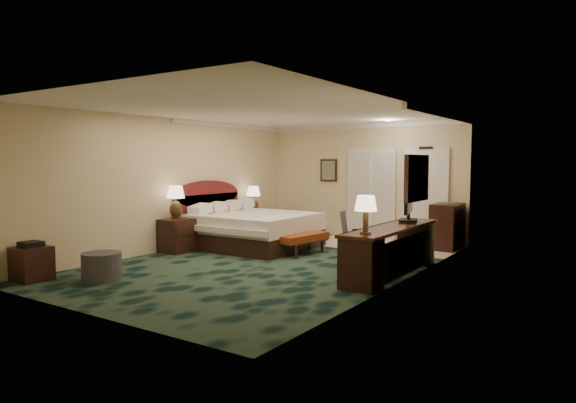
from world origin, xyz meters
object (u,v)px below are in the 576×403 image
Objects in this scene: bed at (255,230)px; lamp_far at (253,199)px; bed_bench at (303,244)px; ottoman at (102,266)px; desk_chair at (357,240)px; minibar at (447,226)px; side_table at (32,264)px; nightstand_far at (253,224)px; desk at (391,251)px; lamp_near at (176,202)px; nightstand_near at (177,235)px; tv at (409,200)px.

bed is 1.65m from lamp_far.
ottoman is at bearing -103.20° from bed_bench.
desk_chair reaches higher than bed_bench.
bed is at bearing -149.72° from minibar.
bed is at bearing 77.45° from side_table.
lamp_far is 0.54× the size of bed_bench.
nightstand_far is 0.50× the size of bed_bench.
minibar is (4.44, 0.81, -0.43)m from lamp_far.
nightstand_far is at bearing 90.16° from side_table.
desk reaches higher than ottoman.
desk_chair is at bearing 167.84° from desk.
bed is 1.57m from nightstand_far.
lamp_far is 0.64× the size of desk_chair.
desk reaches higher than bed_bench.
side_table is at bearing -157.75° from desk_chair.
lamp_near is at bearing 89.92° from side_table.
desk_chair is at bearing 43.72° from side_table.
nightstand_near is 2.55m from nightstand_far.
side_table is at bearing -144.86° from ottoman.
lamp_near is at bearing -174.54° from desk.
side_table is at bearing -110.28° from bed_bench.
ottoman is at bearing -70.50° from nightstand_near.
lamp_near is at bearing 167.22° from desk_chair.
bed_bench is 2.38m from tv.
nightstand_far is 1.13× the size of side_table.
desk is (4.43, -2.13, 0.10)m from nightstand_far.
nightstand_far is 0.99× the size of ottoman.
bed_bench is 1.21× the size of tv.
lamp_near is 1.05× the size of lamp_far.
lamp_far is at bearing 128.56° from bed.
nightstand_near is 0.25× the size of desk.
minibar is at bearing 52.65° from bed_bench.
tv is at bearing 14.20° from lamp_near.
lamp_near reaches higher than nightstand_far.
lamp_far is 2.73m from bed_bench.
lamp_near reaches higher than bed.
desk_chair is (3.71, 0.56, 0.16)m from nightstand_near.
lamp_near is (0.02, -2.56, 0.71)m from nightstand_far.
tv is (4.42, 4.12, 0.90)m from side_table.
lamp_near reaches higher than nightstand_near.
bed is 1.76m from lamp_near.
bed_bench is at bearing 162.36° from tv.
desk is 2.87× the size of minibar.
lamp_far reaches higher than side_table.
bed reaches higher than side_table.
lamp_far reaches higher than nightstand_far.
lamp_far is at bearing -31.52° from nightstand_far.
tv reaches higher than minibar.
nightstand_near is 0.69× the size of tv.
nightstand_far is (-0.03, 2.55, -0.04)m from nightstand_near.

